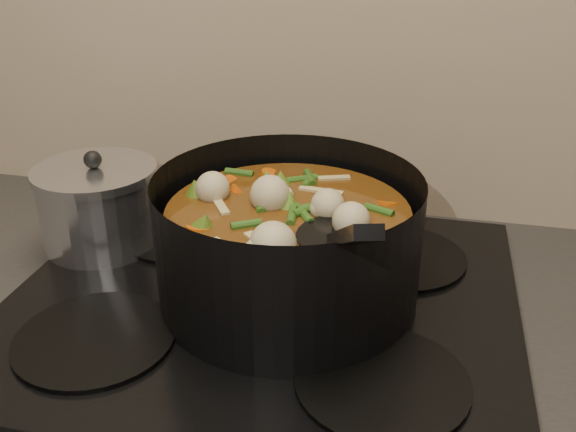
# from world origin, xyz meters

# --- Properties ---
(stovetop) EXTENTS (0.62, 0.54, 0.03)m
(stovetop) POSITION_xyz_m (0.00, 1.93, 0.92)
(stovetop) COLOR black
(stovetop) RESTS_ON counter
(stockpot) EXTENTS (0.34, 0.42, 0.23)m
(stockpot) POSITION_xyz_m (0.03, 1.94, 1.00)
(stockpot) COLOR black
(stockpot) RESTS_ON stovetop
(saucepan) EXTENTS (0.17, 0.17, 0.14)m
(saucepan) POSITION_xyz_m (-0.26, 2.02, 0.99)
(saucepan) COLOR silver
(saucepan) RESTS_ON stovetop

